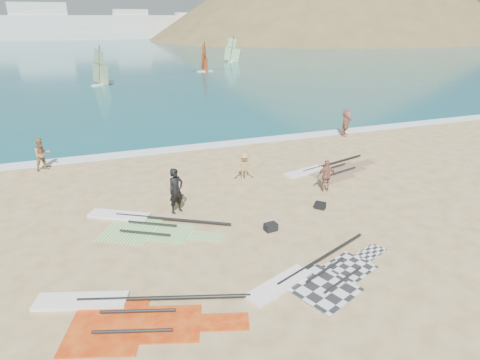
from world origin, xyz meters
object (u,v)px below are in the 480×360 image
object	(u,v)px
beachgoer_left	(42,154)
beachgoer_back	(326,176)
rig_green	(142,224)
gear_bag_far	(320,205)
rig_red	(121,312)
person_wetsuit	(176,191)
beachgoer_right	(346,123)
beachgoer_mid	(244,167)
rig_orange	(326,170)
gear_bag_near	(271,227)
rig_grey	(314,277)

from	to	relation	value
beachgoer_left	beachgoer_back	bearing A→B (deg)	-56.38
rig_green	beachgoer_back	xyz separation A→B (m)	(8.57, 0.45, 0.71)
gear_bag_far	beachgoer_back	bearing A→B (deg)	52.45
gear_bag_far	beachgoer_back	xyz separation A→B (m)	(1.19, 1.55, 0.63)
rig_red	beachgoer_left	distance (m)	13.37
person_wetsuit	beachgoer_right	bearing A→B (deg)	2.76
beachgoer_mid	beachgoer_right	xyz separation A→B (m)	(9.46, 5.44, 0.15)
rig_orange	beachgoer_left	distance (m)	15.08
beachgoer_left	beachgoer_back	xyz separation A→B (m)	(12.67, -7.57, -0.12)
gear_bag_near	beachgoer_mid	world-z (taller)	beachgoer_mid
rig_grey	beachgoer_back	bearing A→B (deg)	34.08
person_wetsuit	beachgoer_mid	size ratio (longest dim) A/B	1.28
beachgoer_mid	beachgoer_back	xyz separation A→B (m)	(3.18, -2.40, 0.00)
gear_bag_far	gear_bag_near	bearing A→B (deg)	-159.44
gear_bag_far	beachgoer_left	bearing A→B (deg)	141.52
rig_red	person_wetsuit	world-z (taller)	person_wetsuit
gear_bag_near	beachgoer_right	bearing A→B (deg)	45.52
rig_red	gear_bag_near	size ratio (longest dim) A/B	12.65
rig_green	gear_bag_near	xyz separation A→B (m)	(4.61, -2.14, 0.10)
gear_bag_near	beachgoer_back	xyz separation A→B (m)	(3.96, 2.59, 0.61)
gear_bag_near	gear_bag_far	xyz separation A→B (m)	(2.77, 1.04, -0.01)
person_wetsuit	beachgoer_left	distance (m)	9.28
person_wetsuit	rig_red	bearing A→B (deg)	-143.03
rig_red	beachgoer_left	size ratio (longest dim) A/B	3.42
beachgoer_left	beachgoer_right	size ratio (longest dim) A/B	0.96
rig_orange	gear_bag_far	bearing A→B (deg)	-139.82
rig_red	beachgoer_back	distance (m)	11.21
gear_bag_near	beachgoer_left	bearing A→B (deg)	130.59
rig_grey	beachgoer_left	xyz separation A→B (m)	(-8.75, 13.43, 0.83)
rig_green	person_wetsuit	xyz separation A→B (m)	(1.56, 0.66, 0.92)
rig_grey	rig_red	world-z (taller)	rig_red
gear_bag_near	beachgoer_right	world-z (taller)	beachgoer_right
rig_orange	beachgoer_mid	world-z (taller)	beachgoer_mid
rig_green	rig_orange	distance (m)	10.34
gear_bag_near	person_wetsuit	xyz separation A→B (m)	(-3.05, 2.80, 0.82)
gear_bag_far	beachgoer_mid	xyz separation A→B (m)	(-1.99, 3.96, 0.62)
rig_green	beachgoer_mid	xyz separation A→B (m)	(5.39, 2.86, 0.71)
gear_bag_far	person_wetsuit	bearing A→B (deg)	163.15
beachgoer_back	beachgoer_right	distance (m)	10.04
rig_green	person_wetsuit	size ratio (longest dim) A/B	2.75
person_wetsuit	beachgoer_right	xyz separation A→B (m)	(13.29, 7.63, -0.06)
gear_bag_far	beachgoer_right	xyz separation A→B (m)	(7.47, 9.39, 0.77)
rig_red	beachgoer_back	xyz separation A→B (m)	(9.77, 5.45, 0.71)
rig_orange	gear_bag_far	xyz separation A→B (m)	(-2.60, -3.80, 0.09)
rig_orange	beachgoer_back	xyz separation A→B (m)	(-1.41, -2.25, 0.71)
rig_grey	rig_red	xyz separation A→B (m)	(-5.84, 0.41, 0.00)
person_wetsuit	beachgoer_left	world-z (taller)	person_wetsuit
gear_bag_far	beachgoer_back	distance (m)	2.06
gear_bag_near	beachgoer_right	xyz separation A→B (m)	(10.24, 10.43, 0.76)
person_wetsuit	gear_bag_near	bearing A→B (deg)	-69.69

